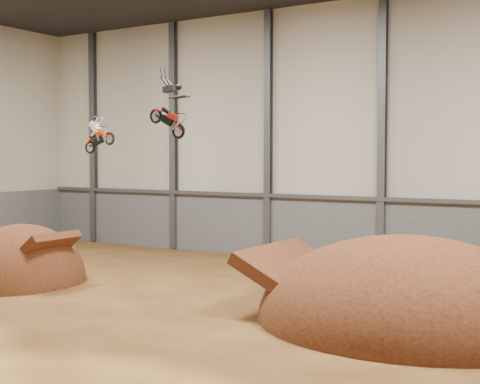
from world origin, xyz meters
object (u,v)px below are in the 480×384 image
takeoff_ramp (21,283)px  fmx_rider_a (101,131)px  fmx_rider_b (164,103)px  landing_ramp (407,324)px

takeoff_ramp → fmx_rider_a: size_ratio=3.39×
fmx_rider_a → fmx_rider_b: 5.91m
fmx_rider_b → takeoff_ramp: bearing=178.7°
landing_ramp → fmx_rider_b: (-8.64, -2.28, 7.73)m
landing_ramp → fmx_rider_b: fmx_rider_b is taller
landing_ramp → takeoff_ramp: bearing=-174.0°
takeoff_ramp → fmx_rider_a: (3.20, 1.87, 6.89)m
fmx_rider_b → landing_ramp: bearing=16.6°
takeoff_ramp → landing_ramp: landing_ramp is taller
fmx_rider_a → fmx_rider_b: size_ratio=0.77×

